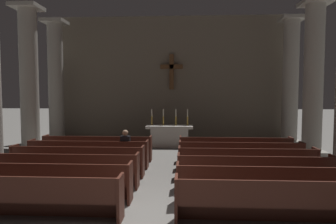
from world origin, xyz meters
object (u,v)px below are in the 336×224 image
object	(u,v)px
pew_left_row_1	(22,197)
pew_left_row_6	(98,148)
column_left_third	(29,82)
candlestick_outer_right	(188,120)
pew_left_row_5	(89,154)
lone_worshipper	(126,148)
pew_right_row_1	(280,202)
pew_right_row_2	(266,185)
pew_right_row_3	(255,173)
candlestick_inner_right	(176,120)
altar	(170,135)
candlestick_outer_left	(152,120)
pew_right_row_6	(235,149)
column_right_fourth	(290,83)
pew_right_row_5	(240,155)
pew_left_row_4	(78,161)
pew_right_row_4	(247,163)
pew_left_row_2	(46,181)
candlestick_inner_left	(163,120)
column_right_third	(313,81)
pew_left_row_3	(64,170)
column_left_fourth	(56,83)

from	to	relation	value
pew_left_row_1	pew_left_row_6	size ratio (longest dim) A/B	1.00
column_left_third	candlestick_outer_right	distance (m)	7.19
pew_left_row_5	column_left_third	size ratio (longest dim) A/B	0.66
pew_left_row_6	column_left_third	xyz separation A→B (m)	(-3.32, 1.40, 2.56)
pew_left_row_5	lone_worshipper	distance (m)	1.31
pew_right_row_1	pew_right_row_2	xyz separation A→B (m)	(0.00, 1.08, 0.00)
pew_right_row_3	candlestick_inner_right	distance (m)	6.79
altar	candlestick_outer_left	world-z (taller)	candlestick_outer_left
candlestick_outer_left	lone_worshipper	distance (m)	4.21
candlestick_outer_right	pew_right_row_6	bearing A→B (deg)	-60.83
pew_left_row_5	pew_right_row_2	size ratio (longest dim) A/B	1.00
column_right_fourth	candlestick_inner_right	distance (m)	5.96
pew_right_row_5	column_left_third	distance (m)	9.20
pew_left_row_4	pew_left_row_6	size ratio (longest dim) A/B	1.00
pew_left_row_5	pew_right_row_1	world-z (taller)	same
pew_left_row_1	pew_right_row_4	size ratio (longest dim) A/B	1.00
pew_left_row_2	pew_right_row_3	size ratio (longest dim) A/B	1.00
pew_right_row_2	candlestick_outer_right	distance (m)	7.67
column_left_third	pew_right_row_6	bearing A→B (deg)	-9.35
altar	pew_right_row_1	bearing A→B (deg)	-73.12
candlestick_inner_left	candlestick_inner_right	world-z (taller)	same
pew_right_row_3	column_right_third	world-z (taller)	column_right_third
pew_right_row_4	pew_right_row_6	bearing A→B (deg)	90.00
pew_left_row_2	pew_right_row_3	distance (m)	5.28
pew_right_row_4	pew_left_row_2	bearing A→B (deg)	-157.28
column_right_third	pew_right_row_6	bearing A→B (deg)	-157.18
candlestick_outer_left	candlestick_outer_right	world-z (taller)	same
pew_left_row_3	lone_worshipper	world-z (taller)	lone_worshipper
pew_left_row_4	altar	bearing A→B (deg)	63.88
pew_left_row_4	candlestick_outer_right	distance (m)	6.34
pew_left_row_2	candlestick_outer_left	bearing A→B (deg)	76.87
column_right_third	column_right_fourth	xyz separation A→B (m)	(0.00, 2.71, 0.00)
pew_right_row_3	column_right_fourth	world-z (taller)	column_right_fourth
altar	candlestick_outer_right	xyz separation A→B (m)	(0.85, 0.00, 0.73)
pew_left_row_3	lone_worshipper	bearing A→B (deg)	59.64
column_right_third	candlestick_inner_left	size ratio (longest dim) A/B	8.06
pew_left_row_6	pew_right_row_4	bearing A→B (deg)	-22.72
pew_right_row_6	column_left_fourth	world-z (taller)	column_left_fourth
candlestick_outer_left	pew_right_row_4	bearing A→B (deg)	-56.91
pew_right_row_1	candlestick_outer_right	xyz separation A→B (m)	(-1.73, 8.51, 0.79)
pew_left_row_2	column_right_third	world-z (taller)	column_right_third
pew_right_row_2	column_right_third	world-z (taller)	column_right_third
pew_right_row_2	candlestick_inner_left	distance (m)	8.01
pew_right_row_2	pew_right_row_4	size ratio (longest dim) A/B	1.00
pew_right_row_6	candlestick_inner_left	bearing A→B (deg)	132.88
pew_right_row_1	lone_worshipper	xyz separation A→B (m)	(-3.88, 4.37, 0.22)
pew_left_row_2	pew_right_row_6	distance (m)	6.74
pew_right_row_1	pew_right_row_6	size ratio (longest dim) A/B	1.00
altar	pew_left_row_1	bearing A→B (deg)	-106.88
pew_right_row_6	pew_left_row_5	bearing A→B (deg)	-168.17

